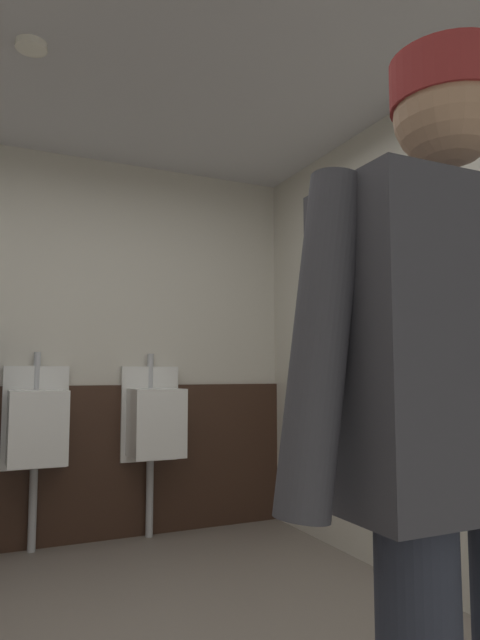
% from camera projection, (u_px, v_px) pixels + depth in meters
% --- Properties ---
extents(wall_back, '(3.82, 0.12, 2.60)m').
position_uv_depth(wall_back, '(60.00, 344.00, 3.74)').
color(wall_back, beige).
rests_on(wall_back, ground_plane).
extents(wainscot_band_back, '(3.22, 0.03, 1.02)m').
position_uv_depth(wainscot_band_back, '(58.00, 465.00, 3.60)').
color(wainscot_band_back, '#382319').
rests_on(wainscot_band_back, ground_plane).
extents(downlight_far, '(0.14, 0.14, 0.03)m').
position_uv_depth(downlight_far, '(31.00, 46.00, 2.51)').
color(downlight_far, white).
extents(urinal_middle, '(0.40, 0.34, 1.24)m').
position_uv_depth(urinal_middle, '(37.00, 426.00, 3.43)').
color(urinal_middle, white).
rests_on(urinal_middle, ground_plane).
extents(urinal_right, '(0.40, 0.34, 1.24)m').
position_uv_depth(urinal_right, '(154.00, 422.00, 3.74)').
color(urinal_right, white).
rests_on(urinal_right, ground_plane).
extents(person, '(0.71, 0.60, 1.70)m').
position_uv_depth(person, '(464.00, 430.00, 0.98)').
color(person, '#2D3342').
rests_on(person, ground_plane).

